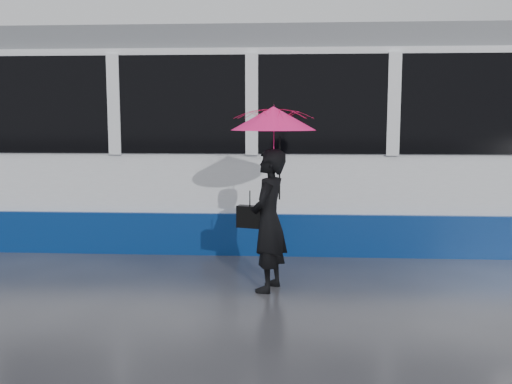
{
  "coord_description": "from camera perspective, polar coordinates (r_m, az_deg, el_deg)",
  "views": [
    {
      "loc": [
        1.61,
        -6.92,
        1.99
      ],
      "look_at": [
        1.18,
        0.04,
        1.1
      ],
      "focal_mm": 40.0,
      "sensor_mm": 36.0,
      "label": 1
    }
  ],
  "objects": [
    {
      "name": "tram",
      "position": [
        9.65,
        -8.86,
        5.11
      ],
      "size": [
        26.0,
        2.56,
        3.35
      ],
      "color": "white",
      "rests_on": "ground"
    },
    {
      "name": "rails",
      "position": [
        9.76,
        -6.03,
        -4.46
      ],
      "size": [
        34.0,
        1.51,
        0.02
      ],
      "color": "#3F3D38",
      "rests_on": "ground"
    },
    {
      "name": "ground",
      "position": [
        7.38,
        -9.28,
        -8.47
      ],
      "size": [
        90.0,
        90.0,
        0.0
      ],
      "primitive_type": "plane",
      "color": "#27272C",
      "rests_on": "ground"
    },
    {
      "name": "woman",
      "position": [
        6.61,
        1.28,
        -2.86
      ],
      "size": [
        0.55,
        0.69,
        1.66
      ],
      "primitive_type": "imported",
      "rotation": [
        0.0,
        0.0,
        -1.85
      ],
      "color": "black",
      "rests_on": "ground"
    },
    {
      "name": "handbag",
      "position": [
        6.63,
        -0.61,
        -2.47
      ],
      "size": [
        0.32,
        0.2,
        0.44
      ],
      "rotation": [
        0.0,
        0.0,
        -0.28
      ],
      "color": "black",
      "rests_on": "ground"
    },
    {
      "name": "umbrella",
      "position": [
        6.5,
        1.75,
        5.72
      ],
      "size": [
        1.2,
        1.2,
        1.12
      ],
      "rotation": [
        0.0,
        0.0,
        -0.28
      ],
      "color": "#FF1563",
      "rests_on": "ground"
    }
  ]
}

